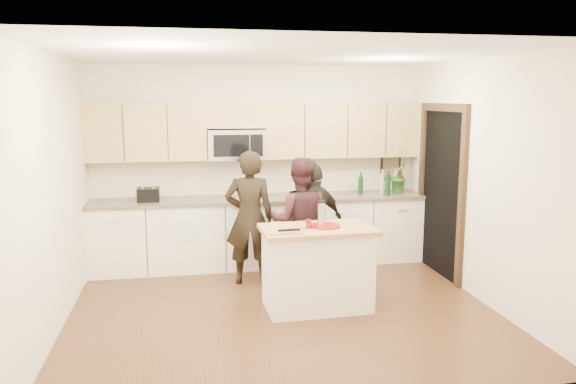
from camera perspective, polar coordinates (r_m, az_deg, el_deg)
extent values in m
plane|color=#512E1B|center=(6.23, -0.58, -11.80)|extent=(4.50, 4.50, 0.00)
cube|color=beige|center=(7.83, -3.13, 2.81)|extent=(4.50, 0.02, 2.70)
cube|color=beige|center=(3.95, 4.40, -3.91)|extent=(4.50, 0.02, 2.70)
cube|color=beige|center=(5.92, -22.59, -0.10)|extent=(0.02, 4.00, 2.70)
cube|color=beige|center=(6.63, 18.91, 1.09)|extent=(0.02, 4.00, 2.70)
cube|color=white|center=(5.81, -0.63, 13.82)|extent=(4.50, 4.00, 0.02)
cube|color=white|center=(7.69, -2.77, -4.13)|extent=(4.50, 0.62, 0.90)
cube|color=#76664E|center=(7.58, -2.79, -0.70)|extent=(4.50, 0.66, 0.04)
cube|color=#D5B56D|center=(7.58, -14.19, 5.92)|extent=(1.55, 0.33, 0.75)
cube|color=#D5B56D|center=(7.86, 5.50, 6.29)|extent=(2.17, 0.33, 0.75)
cube|color=#D5B56D|center=(7.58, -5.36, 7.76)|extent=(0.78, 0.33, 0.33)
cube|color=silver|center=(7.57, -5.29, 4.84)|extent=(0.76, 0.40, 0.40)
cube|color=black|center=(7.36, -5.76, 4.69)|extent=(0.47, 0.01, 0.29)
cube|color=black|center=(7.39, -3.20, 4.75)|extent=(0.17, 0.01, 0.29)
cube|color=black|center=(7.46, 15.34, -0.18)|extent=(0.02, 1.05, 2.10)
cube|color=#322213|center=(6.95, 17.26, -0.97)|extent=(0.06, 0.10, 2.10)
cube|color=#322213|center=(7.97, 13.44, 0.50)|extent=(0.06, 0.10, 2.10)
cube|color=#322213|center=(7.35, 15.60, 8.29)|extent=(0.06, 1.25, 0.10)
cube|color=black|center=(8.30, 10.37, 2.57)|extent=(0.30, 0.03, 0.38)
cube|color=tan|center=(8.29, 10.41, 2.55)|extent=(0.24, 0.00, 0.32)
cube|color=white|center=(7.26, -9.91, -3.06)|extent=(0.34, 0.01, 0.48)
cube|color=white|center=(7.50, -9.99, -0.82)|extent=(0.34, 0.60, 0.01)
cube|color=white|center=(6.14, 2.98, -7.94)|extent=(1.13, 0.68, 0.85)
cube|color=#B77E4C|center=(6.02, 3.01, -3.85)|extent=(1.23, 0.74, 0.05)
cylinder|color=maroon|center=(6.05, 3.78, -3.45)|extent=(0.33, 0.33, 0.02)
cube|color=silver|center=(6.00, 3.38, -2.28)|extent=(0.07, 0.05, 0.25)
cube|color=black|center=(5.97, 3.39, -1.03)|extent=(0.08, 0.05, 0.02)
cylinder|color=maroon|center=(5.95, 2.09, -3.26)|extent=(0.06, 0.06, 0.10)
cube|color=#B77E4C|center=(5.74, -0.78, -4.14)|extent=(0.26, 0.19, 0.02)
cube|color=black|center=(5.76, 0.11, -3.88)|extent=(0.23, 0.04, 0.02)
cube|color=silver|center=(5.69, 0.57, -4.13)|extent=(0.19, 0.03, 0.01)
cube|color=black|center=(7.50, -13.99, -0.26)|extent=(0.28, 0.25, 0.17)
cube|color=silver|center=(7.49, -14.55, 0.39)|extent=(0.03, 0.18, 0.00)
cube|color=silver|center=(7.48, -13.49, 0.43)|extent=(0.03, 0.18, 0.00)
cylinder|color=black|center=(7.85, 7.38, 0.87)|extent=(0.07, 0.07, 0.30)
cylinder|color=#ADAA88|center=(7.93, 9.55, 1.05)|extent=(0.06, 0.06, 0.34)
cylinder|color=#381A0A|center=(8.08, 11.40, 1.00)|extent=(0.07, 0.07, 0.31)
cylinder|color=#ADAA88|center=(8.21, 10.84, 1.24)|extent=(0.07, 0.07, 0.33)
cylinder|color=black|center=(7.82, 10.11, 0.89)|extent=(0.07, 0.07, 0.34)
imported|color=#326E2C|center=(8.08, 11.25, 1.65)|extent=(0.34, 0.32, 0.48)
imported|color=black|center=(6.86, -3.93, -2.61)|extent=(0.65, 0.47, 1.65)
imported|color=#341A1F|center=(6.85, 1.21, -2.99)|extent=(0.88, 0.76, 1.56)
imported|color=black|center=(6.91, 2.65, -3.18)|extent=(0.94, 0.73, 1.49)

